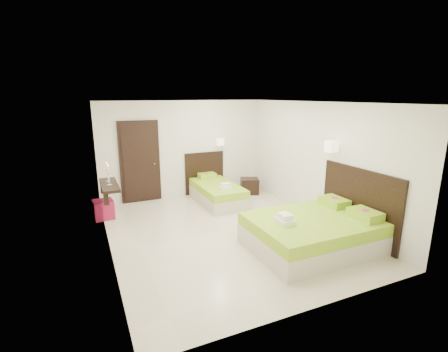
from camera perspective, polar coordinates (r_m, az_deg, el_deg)
name	(u,v)px	position (r m, az deg, el deg)	size (l,w,h in m)	color
floor	(226,231)	(6.79, 0.27, -9.69)	(5.50, 5.50, 0.00)	beige
bed_single	(216,191)	(8.53, -1.41, -2.64)	(1.14, 1.89, 1.56)	beige
bed_double	(316,230)	(6.25, 15.85, -9.16)	(2.23, 1.89, 1.84)	beige
nightstand	(249,186)	(9.27, 4.51, -1.75)	(0.49, 0.44, 0.44)	black
ottoman	(104,209)	(7.89, -20.42, -5.52)	(0.42, 0.42, 0.42)	maroon
door	(140,162)	(8.64, -14.54, 2.35)	(1.02, 0.15, 2.14)	black
console_shelf	(109,185)	(7.53, -19.61, -1.56)	(0.35, 1.20, 0.78)	black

